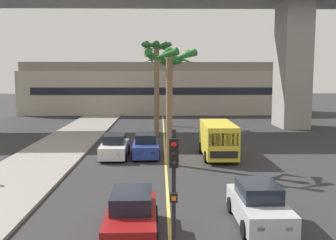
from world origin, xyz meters
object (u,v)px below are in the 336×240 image
car_queue_second (132,216)px  palm_tree_near_median (170,70)px  delivery_van (218,139)px  traffic_light_median_near (174,185)px  car_queue_front (115,147)px  car_queue_third (259,205)px  palm_tree_mid_median (170,72)px  palm_tree_far_median (157,64)px  car_queue_fourth (146,146)px

car_queue_second → palm_tree_near_median: 29.35m
delivery_van → traffic_light_median_near: 16.35m
car_queue_second → traffic_light_median_near: traffic_light_median_near is taller
car_queue_front → car_queue_second: (2.10, -13.01, 0.00)m
car_queue_third → palm_tree_mid_median: 11.39m
car_queue_third → delivery_van: delivery_van is taller
car_queue_front → palm_tree_mid_median: palm_tree_mid_median is taller
palm_tree_far_median → car_queue_front: bearing=-105.1°
palm_tree_mid_median → car_queue_fourth: bearing=122.4°
car_queue_second → palm_tree_far_median: 24.03m
delivery_van → palm_tree_far_median: bearing=111.8°
car_queue_second → palm_tree_far_median: bearing=88.3°
delivery_van → palm_tree_mid_median: 5.89m
car_queue_third → delivery_van: (0.18, 11.77, 0.57)m
car_queue_fourth → palm_tree_mid_median: (1.59, -2.51, 5.01)m
car_queue_third → delivery_van: 11.79m
car_queue_third → car_queue_fourth: 13.12m
car_queue_fourth → traffic_light_median_near: size_ratio=0.99×
car_queue_front → palm_tree_mid_median: size_ratio=0.57×
car_queue_second → car_queue_fourth: (-0.00, 13.27, 0.00)m
car_queue_third → palm_tree_near_median: palm_tree_near_median is taller
car_queue_third → palm_tree_mid_median: size_ratio=0.57×
car_queue_fourth → palm_tree_near_median: bearing=82.6°
car_queue_third → palm_tree_far_median: (-4.02, 22.28, 5.85)m
car_queue_front → car_queue_third: bearing=-60.4°
car_queue_second → car_queue_fourth: bearing=90.0°
car_queue_third → palm_tree_mid_median: palm_tree_mid_median is taller
car_queue_second → palm_tree_near_median: bearing=86.0°
car_queue_second → palm_tree_mid_median: bearing=81.6°
car_queue_second → palm_tree_near_median: palm_tree_near_median is taller
car_queue_third → palm_tree_far_median: palm_tree_far_median is taller
traffic_light_median_near → palm_tree_near_median: (0.67, 31.91, 3.29)m
palm_tree_near_median → palm_tree_mid_median: palm_tree_near_median is taller
palm_tree_far_median → palm_tree_mid_median: bearing=-85.9°
car_queue_second → palm_tree_mid_median: (1.59, 10.76, 5.01)m
palm_tree_near_median → palm_tree_far_median: size_ratio=0.85×
palm_tree_mid_median → palm_tree_far_median: bearing=94.1°
car_queue_fourth → car_queue_third: bearing=-69.0°
palm_tree_near_median → car_queue_third: bearing=-84.5°
car_queue_front → car_queue_third: same height
car_queue_fourth → traffic_light_median_near: bearing=-85.3°
car_queue_second → car_queue_third: 4.81m
car_queue_fourth → palm_tree_far_median: size_ratio=0.48×
car_queue_front → car_queue_fourth: (2.10, 0.25, 0.00)m
palm_tree_mid_median → car_queue_front: bearing=148.6°
traffic_light_median_near → palm_tree_near_median: size_ratio=0.57×
car_queue_third → traffic_light_median_near: bearing=-129.0°
car_queue_fourth → car_queue_second: bearing=-90.0°
car_queue_second → delivery_van: 13.70m
car_queue_third → palm_tree_near_median: (-2.68, 27.78, 5.28)m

